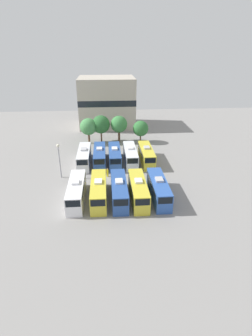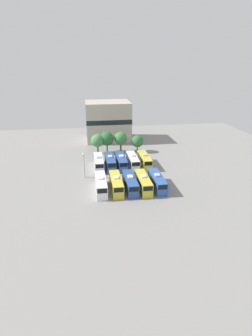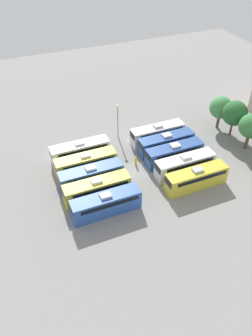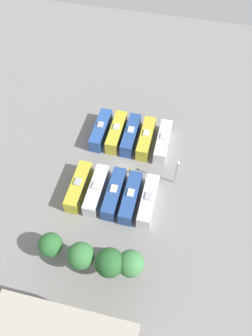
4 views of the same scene
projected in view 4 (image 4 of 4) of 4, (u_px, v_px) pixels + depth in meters
ground_plane at (123, 167)px, 67.10m from camera, size 118.70×118.70×0.00m
bus_0 at (163, 142)px, 68.83m from camera, size 2.52×10.16×3.52m
bus_1 at (146, 138)px, 69.37m from camera, size 2.52×10.16×3.52m
bus_2 at (131, 135)px, 69.92m from camera, size 2.52×10.16×3.52m
bus_3 at (116, 132)px, 70.41m from camera, size 2.52×10.16×3.52m
bus_4 at (101, 130)px, 70.76m from camera, size 2.52×10.16×3.52m
bus_5 at (148, 201)px, 60.48m from camera, size 2.52×10.16×3.52m
bus_6 at (131, 197)px, 60.90m from camera, size 2.52×10.16×3.52m
bus_7 at (114, 193)px, 61.42m from camera, size 2.52×10.16×3.52m
bus_8 at (96, 190)px, 61.84m from camera, size 2.52×10.16×3.52m
bus_9 at (79, 186)px, 62.32m from camera, size 2.52×10.16×3.52m
worker_person at (130, 170)px, 65.64m from camera, size 0.36×0.36×1.73m
light_pole at (177, 168)px, 61.08m from camera, size 0.60×0.60×6.87m
tree_0 at (131, 263)px, 50.87m from camera, size 4.31×4.31×6.61m
tree_1 at (109, 263)px, 50.62m from camera, size 4.68×4.68×7.11m
tree_2 at (81, 256)px, 51.32m from camera, size 4.36×4.36×6.91m
tree_3 at (50, 245)px, 53.40m from camera, size 4.05×4.05×5.75m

